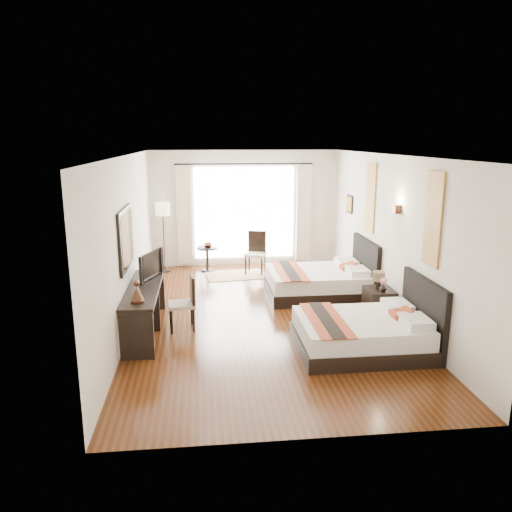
{
  "coord_description": "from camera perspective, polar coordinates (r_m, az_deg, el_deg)",
  "views": [
    {
      "loc": [
        -1.04,
        -8.3,
        3.07
      ],
      "look_at": [
        -0.11,
        0.16,
        1.05
      ],
      "focal_mm": 35.0,
      "sensor_mm": 36.0,
      "label": 1
    }
  ],
  "objects": [
    {
      "name": "window_glass",
      "position": [
        12.21,
        -1.34,
        4.96
      ],
      "size": [
        2.4,
        0.02,
        2.2
      ],
      "primitive_type": "cube",
      "color": "white",
      "rests_on": "wall_window"
    },
    {
      "name": "vase",
      "position": [
        8.74,
        14.31,
        -3.78
      ],
      "size": [
        0.16,
        0.16,
        0.13
      ],
      "primitive_type": "imported",
      "rotation": [
        0.0,
        0.0,
        0.36
      ],
      "color": "black",
      "rests_on": "nightstand"
    },
    {
      "name": "desk_chair",
      "position": [
        8.32,
        -8.34,
        -6.46
      ],
      "size": [
        0.46,
        0.46,
        0.9
      ],
      "rotation": [
        0.0,
        0.0,
        3.26
      ],
      "color": "tan",
      "rests_on": "floor"
    },
    {
      "name": "wall_window",
      "position": [
        12.21,
        -1.35,
        5.44
      ],
      "size": [
        4.5,
        0.01,
        2.8
      ],
      "primitive_type": "cube",
      "color": "silver",
      "rests_on": "floor"
    },
    {
      "name": "wall_entry",
      "position": [
        4.96,
        6.19,
        -6.41
      ],
      "size": [
        4.5,
        0.01,
        2.8
      ],
      "primitive_type": "cube",
      "color": "silver",
      "rests_on": "floor"
    },
    {
      "name": "bronze_figurine",
      "position": [
        7.39,
        -13.45,
        -4.12
      ],
      "size": [
        0.23,
        0.23,
        0.3
      ],
      "primitive_type": null,
      "rotation": [
        0.0,
        0.0,
        0.19
      ],
      "color": "#402316",
      "rests_on": "console_desk"
    },
    {
      "name": "window_chair",
      "position": [
        11.6,
        -0.04,
        -0.54
      ],
      "size": [
        0.57,
        0.57,
        0.97
      ],
      "rotation": [
        0.0,
        0.0,
        -1.89
      ],
      "color": "tan",
      "rests_on": "floor"
    },
    {
      "name": "drape_left",
      "position": [
        12.07,
        -8.2,
        4.64
      ],
      "size": [
        0.35,
        0.14,
        2.35
      ],
      "primitive_type": "cube",
      "color": "beige",
      "rests_on": "floor"
    },
    {
      "name": "fruit_bowl",
      "position": [
        11.79,
        -5.54,
        1.16
      ],
      "size": [
        0.25,
        0.25,
        0.05
      ],
      "primitive_type": "imported",
      "rotation": [
        0.0,
        0.0,
        -0.14
      ],
      "color": "#4D341B",
      "rests_on": "side_table"
    },
    {
      "name": "art_panel_far",
      "position": [
        9.98,
        12.96,
        6.53
      ],
      "size": [
        0.03,
        0.5,
        1.35
      ],
      "primitive_type": "cube",
      "color": "#893A13",
      "rests_on": "wall_headboard"
    },
    {
      "name": "art_panel_near",
      "position": [
        7.52,
        19.59,
        3.98
      ],
      "size": [
        0.03,
        0.5,
        1.35
      ],
      "primitive_type": "cube",
      "color": "#893A13",
      "rests_on": "wall_headboard"
    },
    {
      "name": "wall_desk",
      "position": [
        8.55,
        -14.28,
        1.64
      ],
      "size": [
        0.01,
        7.5,
        2.8
      ],
      "primitive_type": "cube",
      "color": "silver",
      "rests_on": "floor"
    },
    {
      "name": "wall_sconce",
      "position": [
        8.64,
        15.77,
        5.17
      ],
      "size": [
        0.1,
        0.14,
        0.14
      ],
      "primitive_type": "cube",
      "color": "#402316",
      "rests_on": "wall_headboard"
    },
    {
      "name": "mirror_frame",
      "position": [
        8.02,
        -14.65,
        1.95
      ],
      "size": [
        0.04,
        1.25,
        0.95
      ],
      "primitive_type": "cube",
      "color": "black",
      "rests_on": "wall_desk"
    },
    {
      "name": "nightstand",
      "position": [
        8.94,
        13.88,
        -5.35
      ],
      "size": [
        0.45,
        0.56,
        0.54
      ],
      "primitive_type": "cube",
      "color": "black",
      "rests_on": "floor"
    },
    {
      "name": "sheer_curtain",
      "position": [
        12.15,
        -1.32,
        4.92
      ],
      "size": [
        2.3,
        0.02,
        2.1
      ],
      "primitive_type": "cube",
      "color": "white",
      "rests_on": "wall_window"
    },
    {
      "name": "jute_rug",
      "position": [
        11.47,
        -2.32,
        -2.19
      ],
      "size": [
        1.43,
        1.06,
        0.01
      ],
      "primitive_type": "cube",
      "rotation": [
        0.0,
        0.0,
        0.12
      ],
      "color": "tan",
      "rests_on": "floor"
    },
    {
      "name": "side_table",
      "position": [
        11.85,
        -5.59,
        -0.34
      ],
      "size": [
        0.5,
        0.5,
        0.58
      ],
      "primitive_type": "cylinder",
      "color": "black",
      "rests_on": "floor"
    },
    {
      "name": "bed_near",
      "position": [
        7.62,
        12.53,
        -8.48
      ],
      "size": [
        1.92,
        1.5,
        1.08
      ],
      "color": "black",
      "rests_on": "floor"
    },
    {
      "name": "table_lamp",
      "position": [
        8.85,
        13.84,
        -2.42
      ],
      "size": [
        0.21,
        0.21,
        0.34
      ],
      "color": "black",
      "rests_on": "nightstand"
    },
    {
      "name": "floor",
      "position": [
        8.91,
        0.79,
        -6.87
      ],
      "size": [
        4.5,
        7.5,
        0.01
      ],
      "primitive_type": "cube",
      "color": "#3A180A",
      "rests_on": "ground"
    },
    {
      "name": "ceiling",
      "position": [
        8.37,
        0.85,
        11.4
      ],
      "size": [
        4.5,
        7.5,
        0.02
      ],
      "primitive_type": "cube",
      "color": "white",
      "rests_on": "wall_headboard"
    },
    {
      "name": "drape_right",
      "position": [
        12.32,
        5.45,
        4.89
      ],
      "size": [
        0.35,
        0.14,
        2.35
      ],
      "primitive_type": "cube",
      "color": "beige",
      "rests_on": "floor"
    },
    {
      "name": "floor_lamp",
      "position": [
        11.71,
        -10.6,
        4.79
      ],
      "size": [
        0.33,
        0.33,
        1.63
      ],
      "color": "black",
      "rests_on": "floor"
    },
    {
      "name": "television",
      "position": [
        8.59,
        -12.33,
        -1.01
      ],
      "size": [
        0.4,
        0.8,
        0.47
      ],
      "primitive_type": "imported",
      "rotation": [
        0.0,
        0.0,
        1.19
      ],
      "color": "black",
      "rests_on": "console_desk"
    },
    {
      "name": "mirror_glass",
      "position": [
        8.02,
        -14.48,
        1.96
      ],
      "size": [
        0.01,
        1.12,
        0.82
      ],
      "primitive_type": "cube",
      "color": "white",
      "rests_on": "mirror_frame"
    },
    {
      "name": "console_desk",
      "position": [
        8.29,
        -12.6,
        -5.96
      ],
      "size": [
        0.5,
        2.2,
        0.76
      ],
      "primitive_type": "cube",
      "color": "black",
      "rests_on": "floor"
    },
    {
      "name": "wall_headboard",
      "position": [
        9.08,
        15.03,
        2.26
      ],
      "size": [
        0.01,
        7.5,
        2.8
      ],
      "primitive_type": "cube",
      "color": "silver",
      "rests_on": "floor"
    },
    {
      "name": "bed_far",
      "position": [
        10.04,
        7.46,
        -2.86
      ],
      "size": [
        2.0,
        1.56,
        1.12
      ],
      "color": "black",
      "rests_on": "floor"
    }
  ]
}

